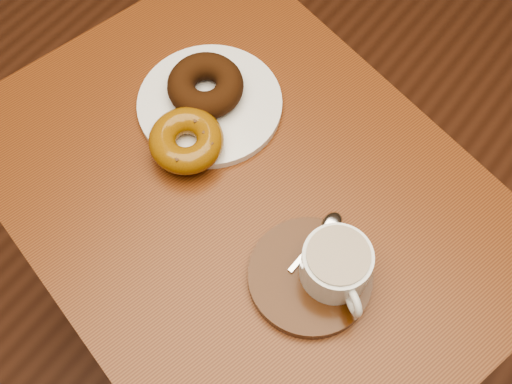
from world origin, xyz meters
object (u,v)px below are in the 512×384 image
Objects in this scene: coffee_cup at (336,265)px; cafe_table at (246,225)px; donut_plate at (210,104)px; saucer at (310,276)px.

cafe_table is at bearing -158.00° from coffee_cup.
cafe_table is at bearing -31.59° from donut_plate.
cafe_table is 4.08× the size of donut_plate.
cafe_table is 8.19× the size of coffee_cup.
saucer is at bearing -109.14° from coffee_cup.
donut_plate is at bearing -168.03° from coffee_cup.
coffee_cup is at bearing -20.14° from donut_plate.
coffee_cup reaches higher than cafe_table.
coffee_cup is at bearing 2.85° from cafe_table.
coffee_cup is (0.17, -0.03, 0.16)m from cafe_table.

